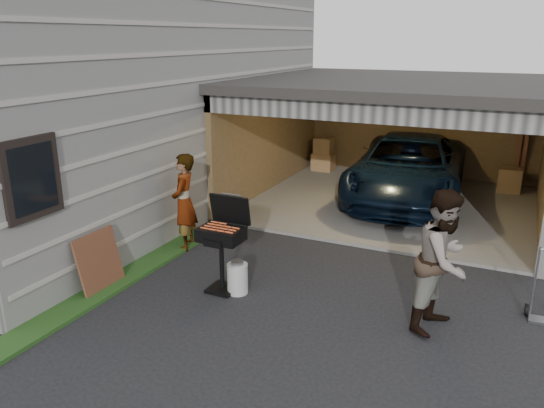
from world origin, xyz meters
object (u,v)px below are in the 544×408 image
Objects in this scene: bbq_grill at (222,237)px; hand_truck at (543,307)px; minivan at (408,171)px; propane_tank at (238,278)px; man at (444,261)px; plywood_panel at (99,262)px; woman at (184,202)px.

bbq_grill is 4.68m from hand_truck.
minivan is at bearing 117.53° from hand_truck.
minivan is 5.71m from hand_truck.
propane_tank is (-1.33, -5.99, -0.51)m from minivan.
man is 4.06× the size of propane_tank.
bbq_grill is at bearing 111.45° from man.
propane_tank is at bearing 0.11° from bbq_grill.
minivan reaches higher than propane_tank.
plywood_panel is at bearing -166.24° from hand_truck.
propane_tank is 0.51× the size of plywood_panel.
plywood_panel is (-1.74, -0.81, -0.42)m from bbq_grill.
woman is at bearing 141.83° from bbq_grill.
bbq_grill is 3.09× the size of propane_tank.
minivan reaches higher than plywood_panel.
hand_truck is (6.00, -0.07, -0.70)m from woman.
minivan is 2.98× the size of woman.
hand_truck reaches higher than plywood_panel.
man is 5.09m from plywood_panel.
woman is 1.71× the size of hand_truck.
bbq_grill is at bearing -109.74° from minivan.
hand_truck is at bearing 71.46° from woman.
bbq_grill is 0.69m from propane_tank.
minivan is at bearing 77.49° from propane_tank.
plywood_panel is 6.53m from hand_truck.
hand_truck reaches higher than propane_tank.
plywood_panel is at bearing -24.74° from woman.
woman is 0.93× the size of man.
man is 3.05m from propane_tank.
man is at bearing -151.24° from hand_truck.
minivan is 2.76× the size of man.
woman is 2.05m from plywood_panel.
man reaches higher than woman.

